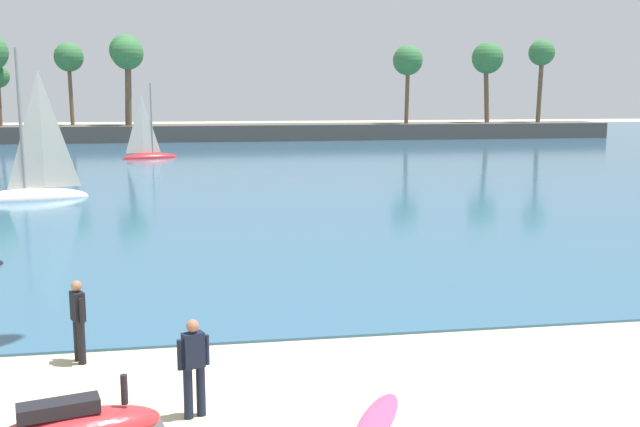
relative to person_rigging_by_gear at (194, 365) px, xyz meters
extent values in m
cube|color=#33607F|center=(1.30, 56.55, -0.86)|extent=(220.00, 106.31, 0.06)
cube|color=#514C47|center=(1.30, 69.70, 0.01)|extent=(91.60, 6.00, 1.80)
cylinder|color=brown|center=(-7.26, 69.67, 4.84)|extent=(0.67, 0.78, 7.90)
sphere|color=#38753D|center=(-7.26, 69.67, 8.78)|extent=(3.41, 3.41, 3.41)
cylinder|color=brown|center=(33.49, 70.11, 4.63)|extent=(0.87, 0.79, 7.47)
sphere|color=#38753D|center=(33.49, 70.11, 8.35)|extent=(3.63, 3.63, 3.63)
cylinder|color=brown|center=(-20.42, 70.25, 3.48)|extent=(0.37, 0.63, 5.15)
cylinder|color=brown|center=(39.75, 69.25, 4.94)|extent=(0.55, 0.80, 8.08)
sphere|color=#38753D|center=(39.75, 69.25, 8.97)|extent=(3.01, 3.01, 3.01)
cylinder|color=brown|center=(23.42, 68.38, 4.42)|extent=(0.49, 0.74, 7.05)
sphere|color=#38753D|center=(23.42, 68.38, 7.94)|extent=(3.33, 3.33, 3.33)
cylinder|color=brown|center=(-13.24, 70.63, 4.51)|extent=(0.52, 0.68, 7.22)
sphere|color=#38753D|center=(-13.24, 70.63, 8.11)|extent=(3.06, 3.06, 3.06)
cylinder|color=brown|center=(-6.96, 68.43, 4.66)|extent=(0.77, 0.63, 7.52)
sphere|color=#38753D|center=(-6.96, 68.43, 8.41)|extent=(3.33, 3.33, 3.33)
cube|color=black|center=(-1.85, -1.45, 0.05)|extent=(1.16, 0.62, 0.20)
cylinder|color=black|center=(-0.98, -1.23, 0.17)|extent=(0.10, 0.10, 0.44)
cylinder|color=#141E33|center=(0.10, 0.04, -0.46)|extent=(0.15, 0.15, 0.86)
cylinder|color=#141E33|center=(-0.10, -0.04, -0.46)|extent=(0.15, 0.15, 0.86)
cube|color=#141E33|center=(0.00, 0.00, 0.26)|extent=(0.39, 0.31, 0.58)
sphere|color=#9E7051|center=(0.00, 0.00, 0.67)|extent=(0.21, 0.21, 0.21)
cylinder|color=#141E33|center=(0.21, 0.08, 0.22)|extent=(0.09, 0.09, 0.50)
cylinder|color=#141E33|center=(-0.21, -0.08, 0.22)|extent=(0.09, 0.09, 0.50)
cylinder|color=black|center=(-2.30, 2.95, -0.46)|extent=(0.15, 0.15, 0.86)
cylinder|color=black|center=(-2.20, 2.76, -0.46)|extent=(0.15, 0.15, 0.86)
cube|color=black|center=(-2.25, 2.85, 0.26)|extent=(0.34, 0.39, 0.58)
sphere|color=#9E7051|center=(-2.25, 2.85, 0.67)|extent=(0.21, 0.21, 0.21)
cylinder|color=black|center=(-2.36, 3.06, 0.22)|extent=(0.09, 0.09, 0.50)
cylinder|color=black|center=(-2.14, 2.65, 0.22)|extent=(0.09, 0.09, 0.50)
ellipsoid|color=#E04C7F|center=(2.92, -0.66, -0.85)|extent=(1.44, 2.10, 0.08)
ellipsoid|color=red|center=(-3.73, 48.36, -0.83)|extent=(4.61, 2.55, 0.88)
cylinder|color=gray|center=(-3.52, 48.43, 2.37)|extent=(0.13, 0.13, 5.52)
pyramid|color=silver|center=(-4.23, 48.21, 1.95)|extent=(1.94, 0.70, 4.69)
ellipsoid|color=white|center=(-8.10, 26.09, -0.83)|extent=(5.67, 2.86, 1.09)
cylinder|color=gray|center=(-8.37, 26.02, 3.11)|extent=(0.16, 0.16, 6.80)
pyramid|color=silver|center=(-7.47, 26.24, 2.60)|extent=(2.42, 0.73, 5.78)
camera|label=1|loc=(0.18, -11.42, 4.38)|focal=40.73mm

